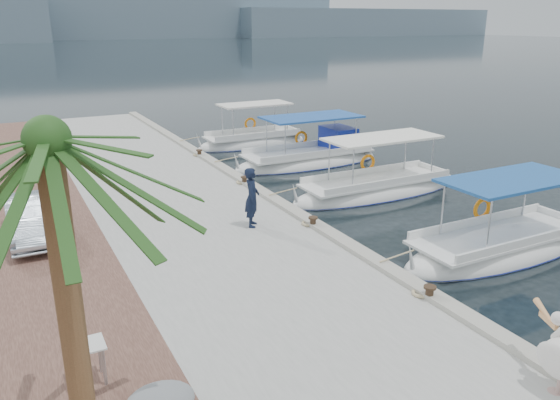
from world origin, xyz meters
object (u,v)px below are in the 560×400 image
object	(u,v)px
fishing_caique_b	(499,249)
fishing_caique_d	(310,160)
fishing_caique_c	(376,191)
parked_car	(31,218)
fisherman	(252,197)
fishing_caique_e	(253,143)
date_palm	(47,143)

from	to	relation	value
fishing_caique_b	fishing_caique_d	world-z (taller)	same
fishing_caique_c	parked_car	size ratio (longest dim) A/B	2.03
fishing_caique_c	fishing_caique_d	world-z (taller)	same
fishing_caique_c	parked_car	world-z (taller)	fishing_caique_c
fisherman	fishing_caique_e	bearing A→B (deg)	2.96
fisherman	parked_car	xyz separation A→B (m)	(-5.90, 2.00, -0.30)
fishing_caique_b	parked_car	world-z (taller)	fishing_caique_b
fishing_caique_c	fishing_caique_d	distance (m)	5.24
fishing_caique_d	parked_car	distance (m)	13.34
fishing_caique_c	parked_car	xyz separation A→B (m)	(-12.06, -0.06, 0.97)
fishing_caique_c	date_palm	xyz separation A→B (m)	(-12.04, -9.29, 4.89)
parked_car	date_palm	bearing A→B (deg)	-89.87
fishing_caique_c	fisherman	world-z (taller)	fisherman
fishing_caique_e	date_palm	distance (m)	23.02
date_palm	parked_car	size ratio (longest dim) A/B	1.51
fisherman	parked_car	size ratio (longest dim) A/B	0.50
date_palm	parked_car	distance (m)	10.03
fishing_caique_b	fishing_caique_d	xyz separation A→B (m)	(0.42, 11.42, 0.06)
fishing_caique_b	parked_car	xyz separation A→B (m)	(-11.79, 6.12, 0.97)
fisherman	fishing_caique_b	bearing A→B (deg)	-97.12
fishing_caique_e	date_palm	bearing A→B (deg)	-120.72
fishing_caique_c	fisherman	size ratio (longest dim) A/B	4.10
fishing_caique_c	fishing_caique_d	bearing A→B (deg)	88.41
fishing_caique_c	fishing_caique_e	xyz separation A→B (m)	(-0.55, 10.04, 0.00)
fishing_caique_b	fishing_caique_e	bearing A→B (deg)	90.98
fishing_caique_e	parked_car	distance (m)	15.35
fishing_caique_d	date_palm	bearing A→B (deg)	-129.99
fishing_caique_b	fisherman	world-z (taller)	fisherman
fishing_caique_c	fisherman	xyz separation A→B (m)	(-6.16, -2.06, 1.27)
fishing_caique_c	fisherman	distance (m)	6.62
fishing_caique_d	fisherman	distance (m)	9.73
fishing_caique_d	fishing_caique_e	world-z (taller)	same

